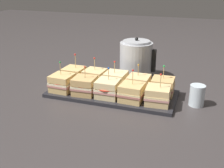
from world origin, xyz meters
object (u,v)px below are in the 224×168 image
object	(u,v)px
sandwich_front_far_right	(158,95)
sandwich_back_center	(116,80)
sandwich_front_center	(109,89)
sandwich_back_far_left	(74,75)
sandwich_back_far_right	(163,86)
kettle_steel	(136,60)
sandwich_front_right	(132,92)
sandwich_back_right	(139,84)
sandwich_front_left	(85,86)
sandwich_back_left	(95,78)
drinking_glass	(197,95)
sandwich_front_far_left	(62,83)
serving_platter	(112,94)

from	to	relation	value
sandwich_front_far_right	sandwich_back_center	distance (m)	0.28
sandwich_front_center	sandwich_back_far_left	size ratio (longest dim) A/B	0.90
sandwich_back_far_right	kettle_steel	world-z (taller)	kettle_steel
sandwich_front_right	sandwich_back_far_right	world-z (taller)	sandwich_front_right
sandwich_back_right	sandwich_back_far_right	world-z (taller)	sandwich_back_far_right
sandwich_front_left	sandwich_back_far_right	xyz separation A→B (m)	(0.38, 0.13, -0.00)
sandwich_back_left	sandwich_front_center	bearing A→B (deg)	-44.76
sandwich_front_far_right	kettle_steel	distance (m)	0.41
sandwich_back_left	sandwich_back_right	world-z (taller)	sandwich_back_left
sandwich_front_far_right	sandwich_back_far_right	size ratio (longest dim) A/B	1.00
sandwich_front_right	drinking_glass	distance (m)	0.31
sandwich_front_far_left	sandwich_front_center	distance (m)	0.26
serving_platter	sandwich_back_left	size ratio (longest dim) A/B	4.22
sandwich_front_right	sandwich_front_far_right	world-z (taller)	sandwich_front_right
sandwich_front_right	sandwich_front_left	bearing A→B (deg)	-179.87
sandwich_front_left	sandwich_front_far_right	bearing A→B (deg)	0.86
sandwich_front_far_right	sandwich_back_center	world-z (taller)	sandwich_back_center
kettle_steel	sandwich_front_center	bearing A→B (deg)	-97.03
sandwich_front_right	kettle_steel	xyz separation A→B (m)	(-0.08, 0.36, 0.05)
sandwich_front_center	sandwich_back_right	xyz separation A→B (m)	(0.12, 0.12, -0.00)
sandwich_front_far_right	sandwich_front_center	bearing A→B (deg)	-179.59
sandwich_front_left	sandwich_front_center	xyz separation A→B (m)	(0.13, 0.00, 0.00)
sandwich_front_right	drinking_glass	xyz separation A→B (m)	(0.30, 0.09, -0.01)
sandwich_back_far_left	kettle_steel	bearing A→B (deg)	38.90
serving_platter	sandwich_back_far_right	world-z (taller)	sandwich_back_far_right
sandwich_front_center	sandwich_front_far_right	xyz separation A→B (m)	(0.25, 0.00, -0.00)
sandwich_front_far_left	sandwich_back_right	bearing A→B (deg)	18.07
sandwich_front_far_right	sandwich_front_far_left	bearing A→B (deg)	-179.35
sandwich_front_left	sandwich_front_far_right	size ratio (longest dim) A/B	0.98
sandwich_front_center	sandwich_back_far_right	world-z (taller)	sandwich_back_far_right
sandwich_front_center	sandwich_front_far_right	size ratio (longest dim) A/B	1.00
sandwich_back_center	sandwich_back_right	distance (m)	0.13
sandwich_front_far_left	sandwich_front_far_right	bearing A→B (deg)	0.65
sandwich_back_left	sandwich_back_center	world-z (taller)	sandwich_back_left
sandwich_back_far_left	sandwich_back_far_right	world-z (taller)	sandwich_back_far_left
sandwich_front_far_left	sandwich_front_center	world-z (taller)	sandwich_front_far_left
sandwich_back_right	sandwich_front_right	bearing A→B (deg)	-91.26
sandwich_back_left	sandwich_back_right	size ratio (longest dim) A/B	1.08
sandwich_front_left	sandwich_back_center	distance (m)	0.18
sandwich_front_center	kettle_steel	xyz separation A→B (m)	(0.04, 0.36, 0.05)
serving_platter	sandwich_back_far_left	size ratio (longest dim) A/B	3.92
sandwich_back_left	sandwich_front_far_left	bearing A→B (deg)	-135.51
sandwich_back_left	sandwich_back_center	xyz separation A→B (m)	(0.12, 0.00, -0.00)
sandwich_front_center	sandwich_back_far_right	xyz separation A→B (m)	(0.25, 0.12, -0.00)
sandwich_front_far_right	sandwich_front_right	bearing A→B (deg)	-177.69
sandwich_front_right	sandwich_front_center	bearing A→B (deg)	178.42
sandwich_back_left	sandwich_front_right	bearing A→B (deg)	-27.45
sandwich_front_center	sandwich_back_center	size ratio (longest dim) A/B	0.99
sandwich_front_left	sandwich_front_far_right	xyz separation A→B (m)	(0.37, 0.01, -0.00)
sandwich_back_left	kettle_steel	world-z (taller)	kettle_steel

